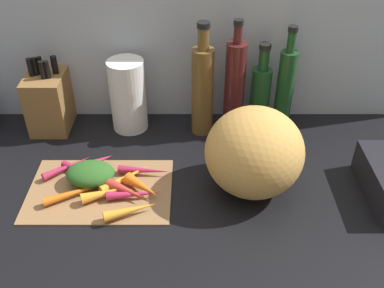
{
  "coord_description": "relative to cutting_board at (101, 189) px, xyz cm",
  "views": [
    {
      "loc": [
        10.5,
        -89.84,
        80.35
      ],
      "look_at": [
        10.18,
        1.01,
        13.77
      ],
      "focal_mm": 41.28,
      "sensor_mm": 36.0,
      "label": 1
    }
  ],
  "objects": [
    {
      "name": "winter_squash",
      "position": [
        40.67,
        1.39,
        11.47
      ],
      "size": [
        25.52,
        25.11,
        23.73
      ],
      "primitive_type": "ellipsoid",
      "color": "gold",
      "rests_on": "ground_plane"
    },
    {
      "name": "carrot_6",
      "position": [
        9.77,
        -3.55,
        1.58
      ],
      "size": [
        14.62,
        3.66,
        2.36
      ],
      "primitive_type": "cone",
      "rotation": [
        0.0,
        1.57,
        0.09
      ],
      "color": "#B2264C",
      "rests_on": "cutting_board"
    },
    {
      "name": "knife_block",
      "position": [
        -20.19,
        31.19,
        9.07
      ],
      "size": [
        11.65,
        14.85,
        23.81
      ],
      "color": "brown",
      "rests_on": "ground_plane"
    },
    {
      "name": "carrot_1",
      "position": [
        11.48,
        6.16,
        1.6
      ],
      "size": [
        14.84,
        3.64,
        2.4
      ],
      "primitive_type": "cone",
      "rotation": [
        0.0,
        1.57,
        -0.09
      ],
      "color": "#B2264C",
      "rests_on": "cutting_board"
    },
    {
      "name": "ground_plane",
      "position": [
        14.22,
        1.52,
        -1.9
      ],
      "size": [
        170.0,
        80.0,
        3.0
      ],
      "primitive_type": "cube",
      "color": "black"
    },
    {
      "name": "carrot_2",
      "position": [
        9.36,
        -9.72,
        1.87
      ],
      "size": [
        13.6,
        7.46,
        2.95
      ],
      "primitive_type": "cone",
      "rotation": [
        0.0,
        1.57,
        0.36
      ],
      "color": "orange",
      "rests_on": "cutting_board"
    },
    {
      "name": "cutting_board",
      "position": [
        0.0,
        0.0,
        0.0
      ],
      "size": [
        38.26,
        25.53,
        0.8
      ],
      "primitive_type": "cube",
      "color": "#997047",
      "rests_on": "ground_plane"
    },
    {
      "name": "carrot_10",
      "position": [
        6.71,
        3.02,
        1.63
      ],
      "size": [
        13.56,
        12.36,
        2.46
      ],
      "primitive_type": "cone",
      "rotation": [
        0.0,
        1.57,
        0.72
      ],
      "color": "orange",
      "rests_on": "cutting_board"
    },
    {
      "name": "bottle_0",
      "position": [
        27.91,
        28.83,
        14.82
      ],
      "size": [
        6.72,
        6.72,
        36.0
      ],
      "color": "brown",
      "rests_on": "ground_plane"
    },
    {
      "name": "paper_towel_roll",
      "position": [
        4.84,
        31.02,
        11.18
      ],
      "size": [
        11.17,
        11.17,
        23.17
      ],
      "primitive_type": "cylinder",
      "color": "white",
      "rests_on": "ground_plane"
    },
    {
      "name": "bottle_1",
      "position": [
        37.59,
        29.54,
        15.02
      ],
      "size": [
        6.28,
        6.28,
        36.43
      ],
      "color": "#471919",
      "rests_on": "ground_plane"
    },
    {
      "name": "carrot_11",
      "position": [
        -5.45,
        -2.68,
        1.58
      ],
      "size": [
        16.79,
        9.98,
        2.37
      ],
      "primitive_type": "cone",
      "rotation": [
        0.0,
        1.57,
        0.46
      ],
      "color": "orange",
      "rests_on": "cutting_board"
    },
    {
      "name": "carrot_greens_pile",
      "position": [
        -2.77,
        2.84,
        3.17
      ],
      "size": [
        13.1,
        10.08,
        5.54
      ],
      "primitive_type": "ellipsoid",
      "color": "#2D6023",
      "rests_on": "cutting_board"
    },
    {
      "name": "carrot_4",
      "position": [
        -4.99,
        5.33,
        1.51
      ],
      "size": [
        14.55,
        9.73,
        2.22
      ],
      "primitive_type": "cone",
      "rotation": [
        0.0,
        1.57,
        -0.53
      ],
      "color": "#B2264C",
      "rests_on": "cutting_board"
    },
    {
      "name": "carrot_7",
      "position": [
        1.88,
        -3.42,
        1.86
      ],
      "size": [
        12.27,
        7.23,
        2.93
      ],
      "primitive_type": "cone",
      "rotation": [
        0.0,
        1.57,
        0.38
      ],
      "color": "orange",
      "rests_on": "cutting_board"
    },
    {
      "name": "bottle_2",
      "position": [
        45.87,
        30.83,
        11.26
      ],
      "size": [
        6.13,
        6.13,
        28.77
      ],
      "color": "#19421E",
      "rests_on": "ground_plane"
    },
    {
      "name": "carrot_5",
      "position": [
        -2.4,
        9.55,
        1.95
      ],
      "size": [
        9.89,
        8.5,
        3.11
      ],
      "primitive_type": "cone",
      "rotation": [
        0.0,
        1.57,
        0.64
      ],
      "color": "#B2264C",
      "rests_on": "cutting_board"
    },
    {
      "name": "carrot_8",
      "position": [
        6.98,
        -2.28,
        2.08
      ],
      "size": [
        12.78,
        9.31,
        3.36
      ],
      "primitive_type": "cone",
      "rotation": [
        0.0,
        1.57,
        -0.52
      ],
      "color": "red",
      "rests_on": "cutting_board"
    },
    {
      "name": "carrot_3",
      "position": [
        -10.43,
        7.8,
        1.49
      ],
      "size": [
        12.54,
        10.78,
        2.18
      ],
      "primitive_type": "cone",
      "rotation": [
        0.0,
        1.57,
        0.68
      ],
      "color": "#B2264C",
      "rests_on": "cutting_board"
    },
    {
      "name": "carrot_0",
      "position": [
        4.92,
        0.05,
        1.59
      ],
      "size": [
        10.17,
        6.88,
        2.39
      ],
      "primitive_type": "cone",
      "rotation": [
        0.0,
        1.57,
        -0.48
      ],
      "color": "orange",
      "rests_on": "cutting_board"
    },
    {
      "name": "wall_back",
      "position": [
        14.22,
        40.02,
        29.6
      ],
      "size": [
        170.0,
        3.0,
        60.0
      ],
      "primitive_type": "cube",
      "color": "#ADB7C1",
      "rests_on": "ground_plane"
    },
    {
      "name": "carrot_9",
      "position": [
        11.51,
        -1.11,
        2.11
      ],
      "size": [
        10.6,
        9.47,
        3.41
      ],
      "primitive_type": "cone",
      "rotation": [
        0.0,
        1.57,
        -0.68
      ],
      "color": "orange",
      "rests_on": "cutting_board"
    },
    {
      "name": "bottle_3",
      "position": [
        53.18,
        30.64,
        13.88
      ],
      "size": [
        5.32,
        5.32,
        34.12
      ],
      "color": "#19421E",
      "rests_on": "ground_plane"
    }
  ]
}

